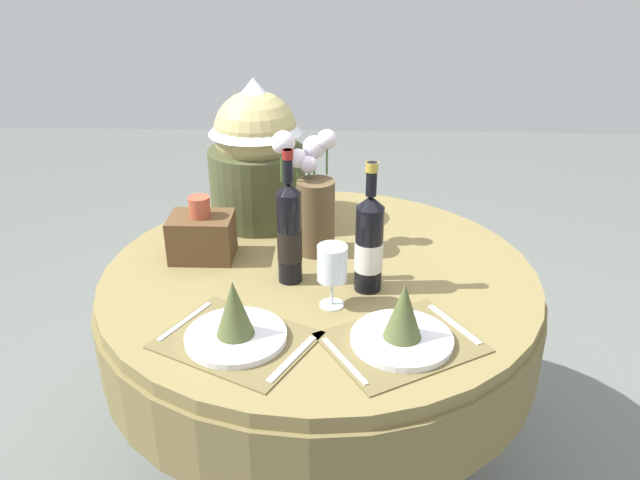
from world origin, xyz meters
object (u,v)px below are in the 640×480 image
Objects in this scene: wine_bottle_centre at (289,233)px; woven_basket_side_left at (202,235)px; place_setting_left at (235,324)px; flower_vase at (312,197)px; wine_glass_right at (332,265)px; gift_tub_back_left at (256,148)px; place_setting_right at (403,326)px; wine_bottle_left at (369,243)px; dining_table at (320,314)px.

woven_basket_side_left is (-0.27, 0.13, -0.07)m from wine_bottle_centre.
wine_bottle_centre is at bearing 70.25° from place_setting_left.
wine_glass_right is at bearing -78.38° from flower_vase.
place_setting_left is at bearing -109.75° from wine_bottle_centre.
flower_vase is 0.98× the size of wine_bottle_centre.
wine_glass_right is at bearing 36.72° from place_setting_left.
wine_glass_right is 0.36× the size of gift_tub_back_left.
place_setting_right is 1.19× the size of wine_bottle_left.
gift_tub_back_left reaches higher than wine_glass_right.
wine_bottle_centre is (-0.28, 0.29, 0.10)m from place_setting_right.
woven_basket_side_left is at bearing 168.63° from dining_table.
wine_bottle_left reaches higher than dining_table.
wine_bottle_left reaches higher than place_setting_right.
flower_vase is (0.16, 0.48, 0.13)m from place_setting_left.
place_setting_left is at bearing -108.10° from flower_vase.
wine_bottle_left is at bearing 43.30° from wine_glass_right.
place_setting_right is 0.90× the size of gift_tub_back_left.
wine_bottle_centre is 0.80× the size of gift_tub_back_left.
place_setting_right is 2.22× the size of woven_basket_side_left.
woven_basket_side_left reaches higher than place_setting_left.
wine_bottle_left is 0.58m from gift_tub_back_left.
wine_glass_right is (-0.17, 0.16, 0.07)m from place_setting_right.
woven_basket_side_left is (-0.16, 0.42, 0.02)m from place_setting_left.
wine_bottle_centre is at bearing 134.10° from place_setting_right.
wine_bottle_centre is at bearing -105.45° from flower_vase.
dining_table is 0.57m from gift_tub_back_left.
place_setting_right is 0.69m from woven_basket_side_left.
gift_tub_back_left is 2.46× the size of woven_basket_side_left.
gift_tub_back_left reaches higher than woven_basket_side_left.
flower_vase is 0.30m from gift_tub_back_left.
wine_bottle_centre reaches higher than woven_basket_side_left.
wine_bottle_centre reaches higher than wine_glass_right.
flower_vase is 1.92× the size of woven_basket_side_left.
gift_tub_back_left is (-0.14, 0.41, 0.10)m from wine_bottle_centre.
wine_bottle_centre is (0.11, 0.29, 0.10)m from place_setting_left.
wine_glass_right reaches higher than place_setting_right.
wine_bottle_left is (0.32, 0.26, 0.09)m from place_setting_left.
flower_vase reaches higher than woven_basket_side_left.
wine_bottle_centre is at bearing -25.91° from woven_basket_side_left.
place_setting_left reaches higher than dining_table.
flower_vase reaches higher than place_setting_left.
wine_bottle_left is at bearing 38.82° from place_setting_left.
woven_basket_side_left is (-0.55, 0.42, 0.02)m from place_setting_right.
wine_glass_right reaches higher than place_setting_left.
gift_tub_back_left is 0.36m from woven_basket_side_left.
wine_bottle_centre is 0.18m from wine_glass_right.
place_setting_left is at bearing -179.59° from place_setting_right.
gift_tub_back_left is at bearing 115.05° from wine_glass_right.
place_setting_left is 0.42m from wine_bottle_left.
woven_basket_side_left is at bearing 110.93° from place_setting_left.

